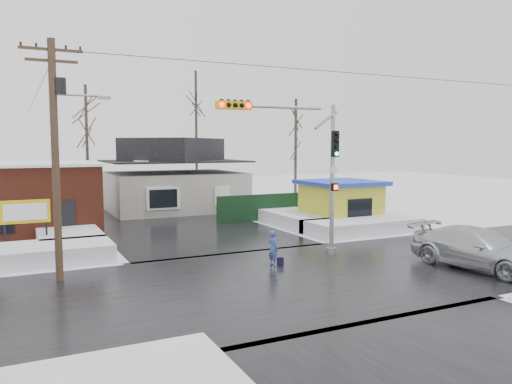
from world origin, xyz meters
name	(u,v)px	position (x,y,z in m)	size (l,w,h in m)	color
ground	(289,279)	(0.00, 0.00, 0.00)	(120.00, 120.00, 0.00)	white
road_ns	(289,279)	(0.00, 0.00, 0.01)	(10.00, 120.00, 0.02)	black
road_ew	(289,279)	(0.00, 0.00, 0.01)	(120.00, 10.00, 0.02)	black
snowbank_nw	(28,255)	(-9.00, 7.00, 0.40)	(7.00, 3.00, 0.80)	white
snowbank_ne	(363,226)	(9.00, 7.00, 0.40)	(7.00, 3.00, 0.80)	white
snowbank_nside_w	(66,233)	(-7.00, 12.00, 0.40)	(3.00, 8.00, 0.80)	white
snowbank_nside_e	(291,217)	(7.00, 12.00, 0.40)	(3.00, 8.00, 0.80)	white
traffic_signal	(304,159)	(2.43, 2.97, 4.54)	(6.05, 0.68, 7.00)	gray
utility_pole	(57,146)	(-7.93, 3.50, 5.11)	(3.15, 0.44, 9.00)	#382619
marquee_sign	(25,213)	(-9.00, 9.49, 1.92)	(2.20, 0.21, 2.55)	black
house	(174,177)	(2.00, 22.00, 2.62)	(10.40, 8.40, 5.76)	#A6A296
kiosk	(341,202)	(9.50, 9.99, 1.46)	(4.60, 4.60, 2.88)	gold
fence	(271,207)	(6.50, 14.00, 0.90)	(8.00, 0.12, 1.80)	black
tree_far_left	(86,110)	(-4.00, 26.00, 7.95)	(3.00, 3.00, 10.00)	#332821
tree_far_mid	(196,98)	(6.00, 28.00, 9.54)	(3.00, 3.00, 12.00)	#332821
tree_far_right	(296,121)	(12.00, 20.00, 7.16)	(3.00, 3.00, 9.00)	#332821
pedestrian	(273,249)	(0.38, 2.07, 0.76)	(0.55, 0.36, 1.52)	#394DA0
car	(478,249)	(7.84, -2.08, 0.84)	(2.34, 5.77, 1.67)	silver
shopping_bag	(280,262)	(0.68, 1.97, 0.17)	(0.28, 0.12, 0.35)	black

